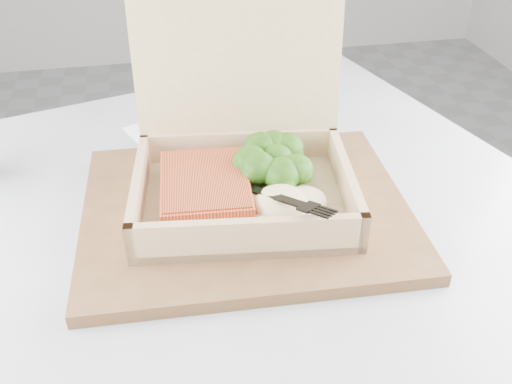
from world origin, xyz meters
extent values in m
cube|color=#B0B2BA|center=(0.26, -0.41, 0.73)|extent=(1.03, 1.03, 0.03)
cube|color=brown|center=(0.29, -0.37, 0.75)|extent=(0.39, 0.32, 0.02)
cube|color=tan|center=(0.29, -0.37, 0.77)|extent=(0.27, 0.22, 0.01)
cube|color=tan|center=(0.17, -0.35, 0.78)|extent=(0.03, 0.19, 0.05)
cube|color=tan|center=(0.41, -0.38, 0.78)|extent=(0.03, 0.19, 0.05)
cube|color=tan|center=(0.28, -0.46, 0.78)|extent=(0.24, 0.04, 0.05)
cube|color=tan|center=(0.30, -0.28, 0.78)|extent=(0.24, 0.04, 0.05)
cube|color=tan|center=(0.30, -0.26, 0.90)|extent=(0.25, 0.06, 0.19)
cube|color=#FA5931|center=(0.25, -0.36, 0.78)|extent=(0.11, 0.14, 0.03)
ellipsoid|color=#F2E29D|center=(0.32, -0.41, 0.79)|extent=(0.10, 0.09, 0.03)
cube|color=black|center=(0.28, -0.36, 0.80)|extent=(0.06, 0.09, 0.03)
cube|color=black|center=(0.32, -0.43, 0.80)|extent=(0.04, 0.05, 0.01)
cube|color=white|center=(0.21, -0.17, 0.75)|extent=(0.13, 0.17, 0.00)
camera|label=1|loc=(0.20, -0.89, 1.15)|focal=40.00mm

